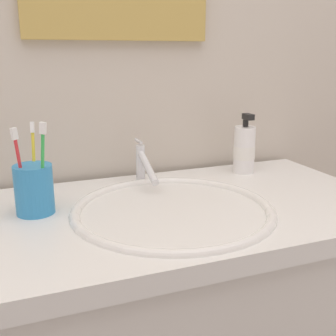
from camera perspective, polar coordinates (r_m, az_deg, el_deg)
The scene contains 8 objects.
tiled_wall_back at distance 1.18m, azimuth -7.00°, elevation 15.89°, with size 2.30×0.04×2.40m, color beige.
sink_basin at distance 0.94m, azimuth 0.67°, elevation -7.87°, with size 0.45×0.45×0.11m.
faucet at distance 1.10m, azimuth -3.39°, elevation 0.55°, with size 0.02×0.16×0.11m.
toothbrush_cup at distance 0.94m, azimuth -17.76°, elevation -2.79°, with size 0.08×0.08×0.11m, color #338CCC.
toothbrush_green at distance 0.90m, azimuth -16.70°, elevation 0.62°, with size 0.03×0.02×0.20m.
toothbrush_yellow at distance 0.96m, azimuth -17.79°, elevation 1.09°, with size 0.02×0.06×0.19m.
toothbrush_red at distance 0.92m, azimuth -19.50°, elevation 0.28°, with size 0.03×0.02×0.19m.
soap_dispenser at distance 1.22m, azimuth 10.34°, elevation 2.50°, with size 0.06×0.06×0.17m.
Camera 1 is at (-0.29, -0.83, 1.19)m, focal length 44.79 mm.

